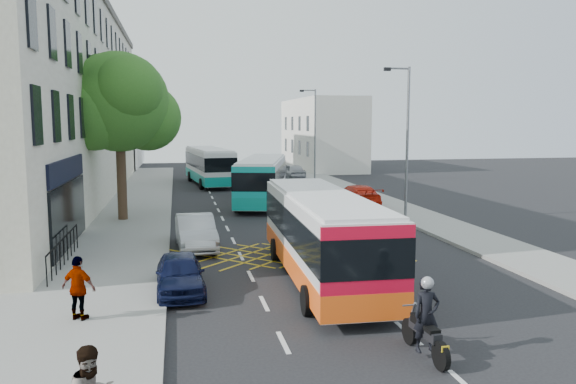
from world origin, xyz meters
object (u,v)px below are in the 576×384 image
bus_near (322,234)px  parked_car_blue (180,274)px  lamp_near (406,135)px  pedestrian_far (79,288)px  bus_far (209,165)px  red_hatchback (357,196)px  lamp_far (314,130)px  distant_car_grey (233,169)px  distant_car_silver (293,171)px  parked_car_silver (196,232)px  bus_mid (262,180)px  motorbike (426,319)px  street_tree (119,103)px

bus_near → parked_car_blue: bus_near is taller
lamp_near → pedestrian_far: 19.60m
bus_far → red_hatchback: bus_far is taller
lamp_far → bus_near: 30.80m
red_hatchback → distant_car_grey: bearing=-76.9°
bus_near → distant_car_silver: 34.38m
lamp_near → bus_far: 22.77m
lamp_far → bus_far: (-9.08, 0.67, -2.98)m
parked_car_blue → parked_car_silver: bearing=82.0°
bus_near → distant_car_grey: (0.78, 37.25, -0.85)m
bus_mid → pedestrian_far: 22.53m
lamp_near → distant_car_silver: 24.37m
lamp_far → bus_far: size_ratio=0.71×
red_hatchback → distant_car_silver: distant_car_silver is taller
distant_car_grey → parked_car_blue: bearing=-100.8°
parked_car_blue → distant_car_grey: bearing=80.3°
bus_near → distant_car_grey: bus_near is taller
pedestrian_far → distant_car_silver: bearing=-81.6°
bus_near → distant_car_silver: (6.03, 33.84, -0.83)m
parked_car_blue → red_hatchback: 19.69m
pedestrian_far → bus_near: bearing=-129.4°
bus_far → parked_car_blue: size_ratio=3.12×
parked_car_blue → distant_car_grey: distant_car_grey is taller
bus_near → motorbike: (0.68, -6.63, -0.66)m
bus_mid → lamp_far: bearing=75.8°
street_tree → bus_mid: street_tree is taller
motorbike → pedestrian_far: (-7.98, 3.64, 0.12)m
bus_mid → pedestrian_far: (-8.04, -21.03, -0.58)m
red_hatchback → pedestrian_far: bearing=52.2°
bus_near → distant_car_silver: bearing=81.8°
distant_car_grey → pedestrian_far: bearing=-103.9°
bus_mid → parked_car_silver: size_ratio=2.54×
street_tree → motorbike: (8.30, -19.41, -5.41)m
pedestrian_far → red_hatchback: bearing=-98.1°
pedestrian_far → bus_far: bearing=-70.7°
red_hatchback → distant_car_silver: 18.22m
motorbike → distant_car_grey: (0.09, 43.88, -0.19)m
red_hatchback → pedestrian_far: 23.11m
lamp_far → bus_far: lamp_far is taller
distant_car_grey → distant_car_silver: 6.27m
parked_car_silver → red_hatchback: (10.40, 10.11, -0.01)m
parked_car_blue → bus_mid: bearing=72.3°
red_hatchback → parked_car_silver: bearing=42.8°
street_tree → motorbike: street_tree is taller
street_tree → lamp_near: street_tree is taller
parked_car_blue → red_hatchback: red_hatchback is taller
street_tree → distant_car_grey: bearing=71.1°
bus_near → parked_car_silver: (-4.00, 5.51, -0.83)m
pedestrian_far → lamp_near: bearing=-110.1°
street_tree → bus_far: 19.15m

